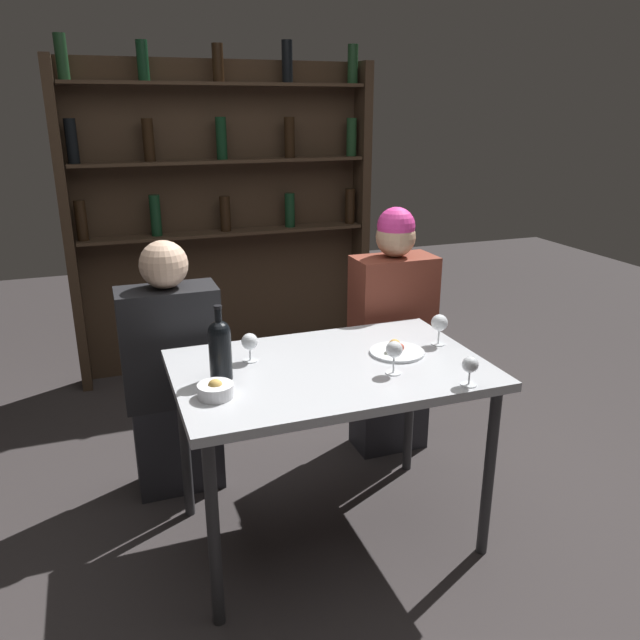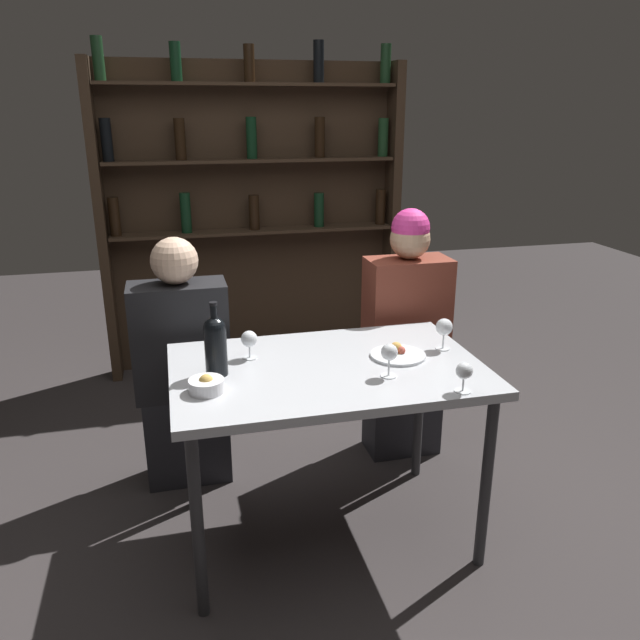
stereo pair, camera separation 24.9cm
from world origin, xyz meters
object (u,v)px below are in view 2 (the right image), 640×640
wine_bottle (215,343)px  wine_glass_2 (464,372)px  wine_glass_3 (389,354)px  snack_bowl (206,385)px  wine_glass_0 (444,328)px  wine_glass_1 (249,340)px  seated_person_right (405,340)px  seated_person_left (183,372)px  food_plate_0 (397,354)px

wine_bottle → wine_glass_2: 0.91m
wine_glass_3 → snack_bowl: size_ratio=1.02×
wine_glass_0 → snack_bowl: wine_glass_0 is taller
wine_glass_0 → wine_glass_2: wine_glass_0 is taller
wine_glass_3 → wine_glass_2: bearing=-41.8°
wine_glass_2 → snack_bowl: size_ratio=0.87×
wine_bottle → wine_glass_1: size_ratio=2.47×
wine_glass_1 → seated_person_right: (0.84, 0.43, -0.24)m
wine_bottle → wine_glass_2: bearing=-23.4°
wine_glass_1 → seated_person_left: seated_person_left is taller
wine_bottle → seated_person_right: size_ratio=0.22×
wine_glass_3 → seated_person_right: 0.86m
wine_glass_0 → wine_glass_3: bearing=-146.3°
wine_glass_3 → seated_person_left: 1.09m
wine_glass_1 → food_plate_0: (0.58, -0.12, -0.07)m
wine_glass_0 → wine_glass_1: bearing=173.3°
wine_glass_1 → snack_bowl: size_ratio=0.92×
wine_glass_0 → food_plate_0: (-0.21, -0.03, -0.08)m
food_plate_0 → seated_person_left: bearing=146.7°
wine_glass_1 → snack_bowl: (-0.19, -0.28, -0.05)m
wine_glass_3 → seated_person_right: seated_person_right is taller
wine_glass_2 → food_plate_0: size_ratio=0.49×
wine_bottle → wine_glass_0: size_ratio=2.16×
wine_glass_1 → seated_person_right: size_ratio=0.09×
wine_bottle → seated_person_right: 1.17m
wine_glass_0 → wine_bottle: bearing=-177.7°
snack_bowl → wine_glass_0: bearing=10.5°
wine_glass_1 → wine_glass_3: size_ratio=0.90×
wine_glass_0 → wine_glass_1: wine_glass_0 is taller
wine_bottle → wine_glass_1: 0.20m
food_plate_0 → seated_person_right: 0.64m
wine_glass_1 → seated_person_left: size_ratio=0.10×
wine_bottle → food_plate_0: (0.72, 0.01, -0.11)m
food_plate_0 → seated_person_left: (-0.85, 0.56, -0.23)m
food_plate_0 → seated_person_left: seated_person_left is taller
wine_glass_3 → seated_person_left: seated_person_left is taller
wine_bottle → food_plate_0: wine_bottle is taller
wine_glass_1 → snack_bowl: wine_glass_1 is taller
food_plate_0 → snack_bowl: (-0.77, -0.15, 0.02)m
wine_glass_2 → food_plate_0: (-0.11, 0.37, -0.06)m
wine_glass_0 → seated_person_left: size_ratio=0.11×
seated_person_left → seated_person_right: bearing=0.0°
wine_glass_1 → wine_glass_2: wine_glass_1 is taller
wine_bottle → snack_bowl: bearing=-108.9°
wine_bottle → wine_glass_0: bearing=2.3°
wine_glass_0 → snack_bowl: (-0.99, -0.18, -0.07)m
wine_glass_2 → seated_person_left: bearing=136.0°
wine_glass_3 → food_plate_0: (0.10, 0.18, -0.08)m
snack_bowl → seated_person_right: size_ratio=0.10×
wine_glass_1 → food_plate_0: bearing=-12.1°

